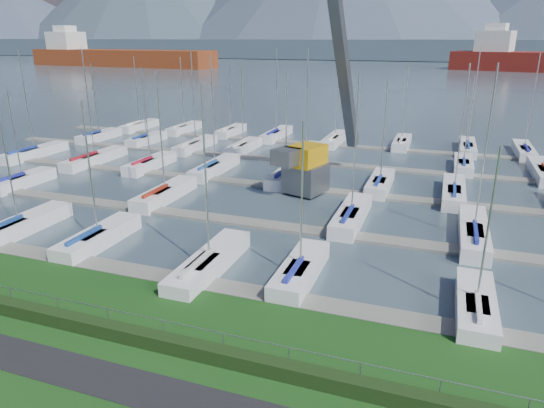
% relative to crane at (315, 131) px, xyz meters
% --- Properties ---
extents(path, '(160.00, 2.00, 0.04)m').
position_rel_crane_xyz_m(path, '(0.87, -29.10, -5.32)').
color(path, black).
rests_on(path, grass).
extents(water, '(800.00, 540.00, 0.20)m').
position_rel_crane_xyz_m(water, '(0.87, 233.90, -5.73)').
color(water, '#3F505C').
extents(hedge, '(80.00, 0.70, 0.70)m').
position_rel_crane_xyz_m(hedge, '(0.87, -26.50, -4.98)').
color(hedge, black).
rests_on(hedge, grass).
extents(fence, '(80.00, 0.04, 0.04)m').
position_rel_crane_xyz_m(fence, '(0.87, -26.10, -4.13)').
color(fence, gray).
rests_on(fence, grass).
extents(foothill, '(900.00, 80.00, 12.00)m').
position_rel_crane_xyz_m(foothill, '(0.87, 303.90, 0.67)').
color(foothill, '#404E5D').
rests_on(foothill, water).
extents(docks, '(90.00, 41.60, 0.25)m').
position_rel_crane_xyz_m(docks, '(0.87, -0.10, -5.55)').
color(docks, gray).
rests_on(docks, water).
extents(crane, '(5.51, 13.48, 22.35)m').
position_rel_crane_xyz_m(crane, '(0.00, 0.00, 0.00)').
color(crane, '#5A5D62').
rests_on(crane, water).
extents(cargo_ship_west, '(99.71, 24.66, 21.50)m').
position_rel_crane_xyz_m(cargo_ship_west, '(-147.04, 167.86, -1.78)').
color(cargo_ship_west, maroon).
rests_on(cargo_ship_west, water).
extents(sailboat_fleet, '(74.57, 49.78, 13.14)m').
position_rel_crane_xyz_m(sailboat_fleet, '(-2.34, 3.99, 0.11)').
color(sailboat_fleet, navy).
rests_on(sailboat_fleet, water).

